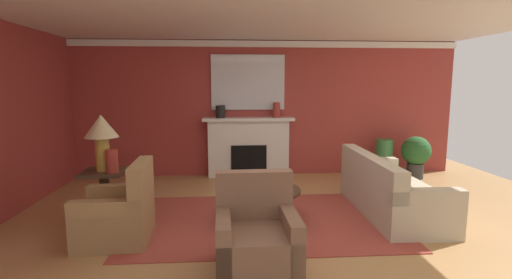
% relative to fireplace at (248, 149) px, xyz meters
% --- Properties ---
extents(ground_plane, '(9.56, 9.56, 0.00)m').
position_rel_fireplace_xyz_m(ground_plane, '(0.25, -2.72, -0.56)').
color(ground_plane, tan).
extents(wall_fireplace, '(7.96, 0.12, 2.70)m').
position_rel_fireplace_xyz_m(wall_fireplace, '(0.25, 0.21, 0.79)').
color(wall_fireplace, '#9E3833').
rests_on(wall_fireplace, ground_plane).
extents(ceiling_panel, '(7.96, 6.33, 0.06)m').
position_rel_fireplace_xyz_m(ceiling_panel, '(0.25, -2.42, 2.17)').
color(ceiling_panel, white).
extents(crown_moulding, '(7.96, 0.08, 0.12)m').
position_rel_fireplace_xyz_m(crown_moulding, '(0.25, 0.13, 2.06)').
color(crown_moulding, white).
extents(area_rug, '(3.53, 2.30, 0.01)m').
position_rel_fireplace_xyz_m(area_rug, '(0.06, -2.54, -0.56)').
color(area_rug, '#993D33').
rests_on(area_rug, ground_plane).
extents(fireplace, '(1.80, 0.35, 1.19)m').
position_rel_fireplace_xyz_m(fireplace, '(0.00, 0.00, 0.00)').
color(fireplace, white).
rests_on(fireplace, ground_plane).
extents(mantel_mirror, '(1.45, 0.04, 1.08)m').
position_rel_fireplace_xyz_m(mantel_mirror, '(-0.00, 0.12, 1.32)').
color(mantel_mirror, silver).
extents(sofa, '(0.93, 2.11, 0.85)m').
position_rel_fireplace_xyz_m(sofa, '(1.89, -2.36, -0.26)').
color(sofa, '#BCB299').
rests_on(sofa, ground_plane).
extents(armchair_near_window, '(0.83, 0.83, 0.95)m').
position_rel_fireplace_xyz_m(armchair_near_window, '(-1.70, -3.07, -0.26)').
color(armchair_near_window, '#9E7A4C').
rests_on(armchair_near_window, ground_plane).
extents(armchair_facing_fireplace, '(0.82, 0.82, 0.95)m').
position_rel_fireplace_xyz_m(armchair_facing_fireplace, '(-0.13, -3.89, -0.26)').
color(armchair_facing_fireplace, brown).
rests_on(armchair_facing_fireplace, ground_plane).
extents(coffee_table, '(1.00, 1.00, 0.45)m').
position_rel_fireplace_xyz_m(coffee_table, '(0.06, -2.54, -0.23)').
color(coffee_table, '#3D2D1E').
rests_on(coffee_table, ground_plane).
extents(side_table, '(0.56, 0.56, 0.70)m').
position_rel_fireplace_xyz_m(side_table, '(-2.06, -2.38, -0.16)').
color(side_table, '#3D2D1E').
rests_on(side_table, ground_plane).
extents(table_lamp, '(0.44, 0.44, 0.75)m').
position_rel_fireplace_xyz_m(table_lamp, '(-2.06, -2.38, 0.66)').
color(table_lamp, '#B28E38').
rests_on(table_lamp, side_table).
extents(vase_on_side_table, '(0.15, 0.15, 0.31)m').
position_rel_fireplace_xyz_m(vase_on_side_table, '(-1.91, -2.50, 0.29)').
color(vase_on_side_table, '#9E3328').
rests_on(vase_on_side_table, side_table).
extents(vase_mantel_left, '(0.18, 0.18, 0.24)m').
position_rel_fireplace_xyz_m(vase_mantel_left, '(-0.55, -0.05, 0.75)').
color(vase_mantel_left, black).
rests_on(vase_mantel_left, fireplace).
extents(vase_tall_corner, '(0.33, 0.33, 0.77)m').
position_rel_fireplace_xyz_m(vase_tall_corner, '(2.67, -0.30, -0.18)').
color(vase_tall_corner, '#33703D').
rests_on(vase_tall_corner, ground_plane).
extents(vase_mantel_right, '(0.14, 0.14, 0.30)m').
position_rel_fireplace_xyz_m(vase_mantel_right, '(0.55, -0.05, 0.77)').
color(vase_mantel_right, '#9E3328').
rests_on(vase_mantel_right, fireplace).
extents(book_red_cover, '(0.26, 0.17, 0.05)m').
position_rel_fireplace_xyz_m(book_red_cover, '(0.12, -2.67, -0.09)').
color(book_red_cover, navy).
rests_on(book_red_cover, coffee_table).
extents(book_art_folio, '(0.19, 0.17, 0.04)m').
position_rel_fireplace_xyz_m(book_art_folio, '(-0.03, -2.38, -0.04)').
color(book_art_folio, tan).
rests_on(book_art_folio, coffee_table).
extents(book_small_novel, '(0.22, 0.19, 0.06)m').
position_rel_fireplace_xyz_m(book_small_novel, '(-0.02, -2.38, 0.01)').
color(book_small_novel, tan).
rests_on(book_small_novel, coffee_table).
extents(potted_plant, '(0.56, 0.56, 0.83)m').
position_rel_fireplace_xyz_m(potted_plant, '(3.27, -0.40, -0.07)').
color(potted_plant, '#333333').
rests_on(potted_plant, ground_plane).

